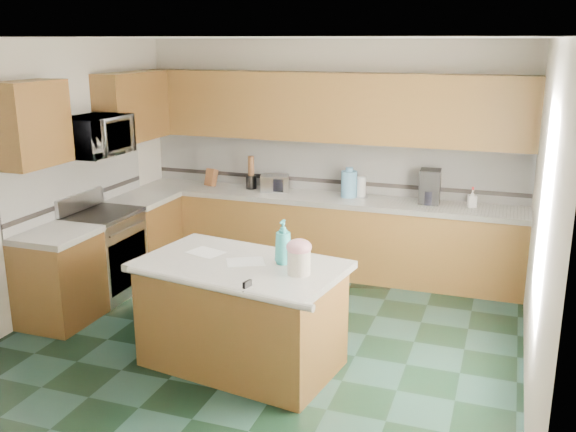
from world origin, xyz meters
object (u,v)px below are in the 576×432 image
at_px(knife_block, 211,178).
at_px(coffee_maker, 430,186).
at_px(toaster_oven, 275,183).
at_px(island_top, 240,266).
at_px(island_base, 242,318).
at_px(soap_bottle_island, 283,242).
at_px(treat_jar, 299,262).

distance_m(knife_block, coffee_maker, 2.68).
bearing_deg(toaster_oven, island_top, -92.31).
xyz_separation_m(toaster_oven, coffee_maker, (1.83, 0.03, 0.09)).
height_order(island_base, soap_bottle_island, soap_bottle_island).
bearing_deg(knife_block, toaster_oven, 11.25).
xyz_separation_m(treat_jar, toaster_oven, (-1.17, 2.59, 0.00)).
distance_m(island_base, soap_bottle_island, 0.76).
distance_m(island_top, soap_bottle_island, 0.41).
relative_size(island_base, knife_block, 7.29).
height_order(island_top, coffee_maker, coffee_maker).
xyz_separation_m(knife_block, coffee_maker, (2.68, 0.03, 0.08)).
distance_m(island_base, knife_block, 2.97).
relative_size(island_top, knife_block, 7.75).
relative_size(island_top, treat_jar, 8.76).
bearing_deg(island_base, knife_block, 129.44).
distance_m(island_base, island_top, 0.46).
bearing_deg(toaster_oven, knife_block, 163.42).
distance_m(island_base, coffee_maker, 2.89).
relative_size(treat_jar, soap_bottle_island, 0.52).
bearing_deg(treat_jar, knife_block, 126.79).
xyz_separation_m(island_base, toaster_oven, (-0.64, 2.51, 0.59)).
relative_size(soap_bottle_island, coffee_maker, 0.96).
relative_size(island_base, treat_jar, 8.24).
bearing_deg(island_top, treat_jar, -0.09).
bearing_deg(knife_block, soap_bottle_island, -41.62).
xyz_separation_m(treat_jar, knife_block, (-2.02, 2.59, 0.01)).
height_order(knife_block, toaster_oven, knife_block).
bearing_deg(soap_bottle_island, coffee_maker, 68.96).
distance_m(soap_bottle_island, toaster_oven, 2.60).
relative_size(treat_jar, toaster_oven, 0.57).
distance_m(toaster_oven, coffee_maker, 1.84).
xyz_separation_m(treat_jar, soap_bottle_island, (-0.20, 0.19, 0.09)).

